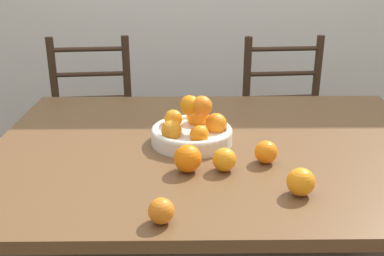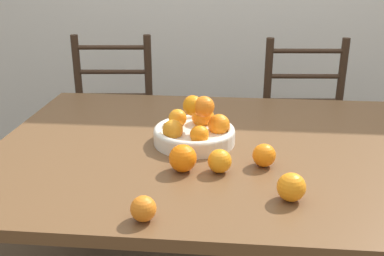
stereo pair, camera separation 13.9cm
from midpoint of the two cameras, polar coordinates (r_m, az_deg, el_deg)
name	(u,v)px [view 2 (the right image)]	position (r m, az deg, el deg)	size (l,w,h in m)	color
dining_table	(221,170)	(1.52, 6.33, -5.41)	(1.49, 1.08, 0.75)	brown
fruit_bowl	(195,129)	(1.48, 3.09, -0.15)	(0.27, 0.27, 0.17)	silver
orange_loose_0	(291,187)	(1.18, 15.85, -7.32)	(0.07, 0.07, 0.07)	orange
orange_loose_1	(264,155)	(1.34, 12.09, -3.47)	(0.07, 0.07, 0.07)	orange
orange_loose_2	(221,161)	(1.29, 6.79, -4.26)	(0.07, 0.07, 0.07)	orange
orange_loose_3	(143,209)	(1.06, -2.43, -10.31)	(0.06, 0.06, 0.06)	orange
orange_loose_4	(183,158)	(1.28, 1.92, -3.92)	(0.08, 0.08, 0.08)	orange
chair_left	(112,129)	(2.39, -8.55, -0.13)	(0.46, 0.44, 0.94)	#382619
chair_right	(306,135)	(2.37, 15.96, -0.95)	(0.45, 0.43, 0.94)	#382619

